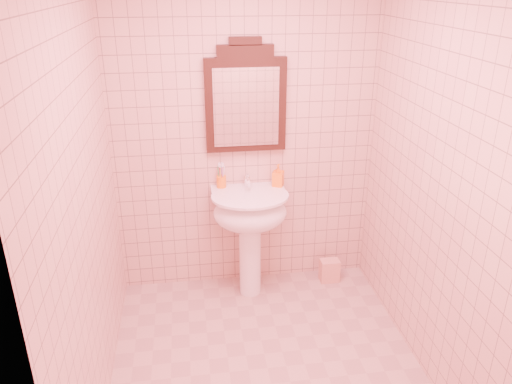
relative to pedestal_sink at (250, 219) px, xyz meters
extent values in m
plane|color=tan|center=(0.00, -0.87, -0.66)|extent=(2.20, 2.20, 0.00)
cube|color=beige|center=(0.00, 0.23, 0.59)|extent=(2.00, 0.02, 2.50)
cylinder|color=white|center=(0.00, 0.01, -0.31)|extent=(0.17, 0.17, 0.70)
ellipsoid|color=white|center=(0.00, -0.01, 0.06)|extent=(0.56, 0.46, 0.28)
cube|color=white|center=(0.00, 0.15, 0.17)|extent=(0.56, 0.15, 0.05)
cylinder|color=white|center=(0.00, -0.01, 0.19)|extent=(0.58, 0.58, 0.02)
cylinder|color=white|center=(0.00, 0.15, 0.25)|extent=(0.04, 0.04, 0.09)
cylinder|color=white|center=(0.00, 0.10, 0.28)|extent=(0.02, 0.10, 0.02)
cylinder|color=white|center=(0.00, 0.05, 0.26)|extent=(0.02, 0.02, 0.04)
cube|color=white|center=(0.00, 0.16, 0.30)|extent=(0.01, 0.07, 0.01)
cube|color=black|center=(0.00, 0.20, 0.83)|extent=(0.60, 0.05, 0.69)
cube|color=black|center=(0.00, 0.20, 1.22)|extent=(0.40, 0.05, 0.09)
cube|color=black|center=(0.00, 0.20, 1.28)|extent=(0.23, 0.05, 0.06)
cube|color=white|center=(0.00, 0.17, 0.82)|extent=(0.48, 0.01, 0.58)
cylinder|color=orange|center=(-0.20, 0.17, 0.25)|extent=(0.07, 0.07, 0.09)
cylinder|color=silver|center=(-0.18, 0.17, 0.29)|extent=(0.01, 0.01, 0.17)
cylinder|color=#338CD8|center=(-0.19, 0.19, 0.29)|extent=(0.01, 0.01, 0.17)
cylinder|color=#E5334C|center=(-0.21, 0.19, 0.29)|extent=(0.01, 0.01, 0.17)
cylinder|color=#3FBF59|center=(-0.21, 0.17, 0.29)|extent=(0.01, 0.01, 0.17)
cylinder|color=#D8CC4C|center=(-0.21, 0.16, 0.29)|extent=(0.01, 0.01, 0.17)
cylinder|color=purple|center=(-0.19, 0.16, 0.29)|extent=(0.01, 0.01, 0.17)
imported|color=orange|center=(0.24, 0.14, 0.29)|extent=(0.11, 0.11, 0.18)
cube|color=tan|center=(0.68, 0.07, -0.57)|extent=(0.16, 0.11, 0.19)
camera|label=1|loc=(-0.44, -3.37, 1.69)|focal=35.00mm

